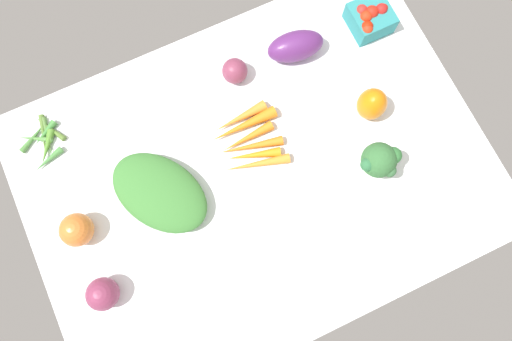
% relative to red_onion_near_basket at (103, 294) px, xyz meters
% --- Properties ---
extents(tablecloth, '(1.04, 0.76, 0.02)m').
position_rel_red_onion_near_basket_xyz_m(tablecloth, '(-0.40, -0.11, -0.04)').
color(tablecloth, white).
rests_on(tablecloth, ground).
extents(red_onion_near_basket, '(0.07, 0.07, 0.07)m').
position_rel_red_onion_near_basket_xyz_m(red_onion_near_basket, '(0.00, 0.00, 0.00)').
color(red_onion_near_basket, '#863353').
rests_on(red_onion_near_basket, tablecloth).
extents(berry_basket, '(0.09, 0.09, 0.07)m').
position_rel_red_onion_near_basket_xyz_m(berry_basket, '(-0.81, -0.33, -0.00)').
color(berry_basket, teal).
rests_on(berry_basket, tablecloth).
extents(eggplant, '(0.15, 0.09, 0.07)m').
position_rel_red_onion_near_basket_xyz_m(eggplant, '(-0.61, -0.34, 0.00)').
color(eggplant, '#5E286D').
rests_on(eggplant, tablecloth).
extents(carrot_bunch, '(0.17, 0.16, 0.03)m').
position_rel_red_onion_near_basket_xyz_m(carrot_bunch, '(-0.42, -0.18, -0.02)').
color(carrot_bunch, orange).
rests_on(carrot_bunch, tablecloth).
extents(heirloom_tomato_orange, '(0.07, 0.07, 0.07)m').
position_rel_red_onion_near_basket_xyz_m(heirloom_tomato_orange, '(0.00, -0.15, 0.00)').
color(heirloom_tomato_orange, orange).
rests_on(heirloom_tomato_orange, tablecloth).
extents(broccoli_head, '(0.10, 0.08, 0.11)m').
position_rel_red_onion_near_basket_xyz_m(broccoli_head, '(-0.65, -0.00, 0.03)').
color(broccoli_head, '#A4CB8B').
rests_on(broccoli_head, tablecloth).
extents(bell_pepper_orange, '(0.07, 0.07, 0.09)m').
position_rel_red_onion_near_basket_xyz_m(bell_pepper_orange, '(-0.70, -0.13, 0.01)').
color(bell_pepper_orange, orange).
rests_on(bell_pepper_orange, tablecloth).
extents(leafy_greens_clump, '(0.25, 0.28, 0.06)m').
position_rel_red_onion_near_basket_xyz_m(leafy_greens_clump, '(-0.19, -0.15, -0.01)').
color(leafy_greens_clump, '#3E7E36').
rests_on(leafy_greens_clump, tablecloth).
extents(okra_pile, '(0.11, 0.13, 0.02)m').
position_rel_red_onion_near_basket_xyz_m(okra_pile, '(0.01, -0.38, -0.03)').
color(okra_pile, '#537930').
rests_on(okra_pile, tablecloth).
extents(red_onion_center, '(0.06, 0.06, 0.06)m').
position_rel_red_onion_near_basket_xyz_m(red_onion_center, '(-0.46, -0.34, -0.00)').
color(red_onion_center, '#823650').
rests_on(red_onion_center, tablecloth).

